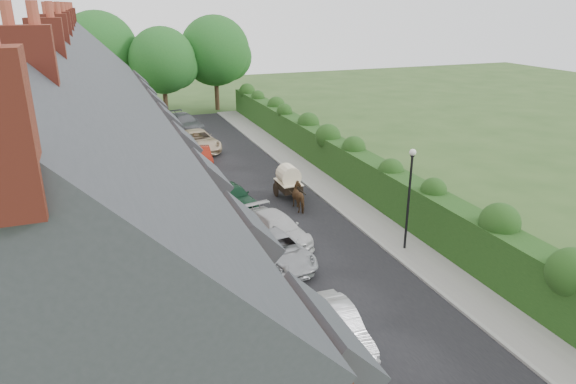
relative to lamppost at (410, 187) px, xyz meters
name	(u,v)px	position (x,y,z in m)	size (l,w,h in m)	color
ground	(386,305)	(-3.40, -4.00, -3.30)	(140.00, 140.00, 0.00)	#2D4C1E
road	(282,210)	(-3.90, 7.00, -3.29)	(6.00, 58.00, 0.02)	black
pavement_hedge_side	(344,200)	(0.20, 7.00, -3.24)	(2.20, 58.00, 0.12)	gray
pavement_house_side	(217,218)	(-7.75, 7.00, -3.24)	(1.70, 58.00, 0.12)	gray
kerb_hedge_side	(329,202)	(-0.85, 7.00, -3.23)	(0.18, 58.00, 0.13)	#979791
kerb_house_side	(231,216)	(-6.95, 7.00, -3.23)	(0.18, 58.00, 0.13)	#979791
hedge	(371,173)	(2.00, 7.00, -1.70)	(2.10, 58.00, 2.85)	#1A3D13
terrace_row	(83,160)	(-14.27, 5.98, 1.18)	(9.05, 40.50, 11.50)	brown
garden_wall_row	(203,221)	(-8.75, 6.00, -2.84)	(0.35, 40.35, 1.10)	maroon
lamppost	(410,187)	(0.00, 0.00, 0.00)	(0.32, 0.32, 5.16)	black
tree_far_left	(166,62)	(-6.05, 36.08, 2.41)	(7.14, 6.80, 9.29)	#332316
tree_far_right	(218,52)	(-0.01, 38.08, 3.02)	(7.98, 7.60, 10.31)	#332316
tree_far_back	(103,52)	(-11.99, 39.08, 3.32)	(8.40, 8.00, 10.82)	#332316
car_silver_a	(337,326)	(-6.30, -5.41, -2.64)	(1.39, 3.99, 1.31)	silver
car_silver_b	(277,249)	(-6.30, 1.00, -2.62)	(2.25, 4.88, 1.36)	#A2A5A9
car_white	(277,228)	(-5.54, 3.20, -2.60)	(1.95, 4.80, 1.39)	silver
car_green	(233,196)	(-6.40, 8.60, -2.61)	(1.63, 4.06, 1.38)	#0F341E
car_red	(201,156)	(-6.40, 17.80, -2.66)	(1.35, 3.86, 1.27)	maroon
car_beige	(198,141)	(-5.88, 21.72, -2.49)	(2.67, 5.80, 1.61)	#CCB593
car_grey	(184,123)	(-5.75, 29.00, -2.50)	(2.24, 5.51, 1.60)	#515458
horse	(300,197)	(-2.82, 6.75, -2.53)	(0.83, 1.82, 1.54)	#4E341C
horse_cart	(288,180)	(-2.82, 8.72, -2.07)	(1.35, 2.97, 2.14)	black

